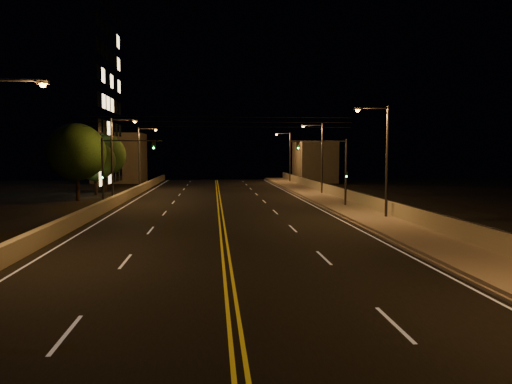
{
  "coord_description": "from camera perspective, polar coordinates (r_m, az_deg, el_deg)",
  "views": [
    {
      "loc": [
        -0.56,
        -11.84,
        4.83
      ],
      "look_at": [
        2.0,
        18.0,
        2.5
      ],
      "focal_mm": 35.0,
      "sensor_mm": 36.0,
      "label": 1
    }
  ],
  "objects": [
    {
      "name": "tree_1",
      "position": [
        60.53,
        -17.88,
        3.36
      ],
      "size": [
        4.58,
        4.58,
        6.21
      ],
      "color": "black",
      "rests_on": "ground"
    },
    {
      "name": "distant_building_right",
      "position": [
        85.04,
        6.68,
        3.45
      ],
      "size": [
        6.0,
        10.0,
        6.8
      ],
      "primitive_type": "cube",
      "color": "#6C655B",
      "rests_on": "ground"
    },
    {
      "name": "streetlight_4",
      "position": [
        24.74,
        -27.14,
        3.83
      ],
      "size": [
        2.55,
        0.28,
        8.17
      ],
      "color": "#2D2D33",
      "rests_on": "ground"
    },
    {
      "name": "building_tower",
      "position": [
        67.19,
        -26.6,
        10.29
      ],
      "size": [
        24.0,
        15.0,
        25.58
      ],
      "color": "#6C655B",
      "rests_on": "ground"
    },
    {
      "name": "tree_0",
      "position": [
        53.52,
        -19.81,
        4.31
      ],
      "size": [
        5.8,
        5.8,
        7.86
      ],
      "color": "black",
      "rests_on": "ground"
    },
    {
      "name": "jersey_barrier",
      "position": [
        33.37,
        -20.52,
        -3.34
      ],
      "size": [
        0.45,
        120.0,
        0.95
      ],
      "primitive_type": "cube",
      "color": "#A8A38C",
      "rests_on": "ground"
    },
    {
      "name": "tree_2",
      "position": [
        65.81,
        -16.94,
        4.02
      ],
      "size": [
        5.35,
        5.35,
        7.25
      ],
      "color": "black",
      "rests_on": "ground"
    },
    {
      "name": "overhead_wires",
      "position": [
        41.42,
        -4.16,
        7.99
      ],
      "size": [
        22.0,
        0.03,
        0.83
      ],
      "color": "black"
    },
    {
      "name": "ground",
      "position": [
        12.8,
        -2.13,
        -17.71
      ],
      "size": [
        160.0,
        160.0,
        0.0
      ],
      "primitive_type": "plane",
      "color": "black",
      "rests_on": "ground"
    },
    {
      "name": "traffic_signal_left",
      "position": [
        43.55,
        -15.83,
        2.99
      ],
      "size": [
        5.11,
        0.31,
        6.08
      ],
      "color": "#2D2D33",
      "rests_on": "ground"
    },
    {
      "name": "sidewalk",
      "position": [
        34.13,
        14.62,
        -3.58
      ],
      "size": [
        3.6,
        120.0,
        0.3
      ],
      "primitive_type": "cube",
      "color": "gray",
      "rests_on": "ground"
    },
    {
      "name": "streetlight_6",
      "position": [
        66.73,
        -12.98,
        4.28
      ],
      "size": [
        2.55,
        0.28,
        8.17
      ],
      "color": "#2D2D33",
      "rests_on": "ground"
    },
    {
      "name": "streetlight_1",
      "position": [
        36.7,
        14.31,
        4.22
      ],
      "size": [
        2.55,
        0.28,
        8.17
      ],
      "color": "#2D2D33",
      "rests_on": "ground"
    },
    {
      "name": "streetlight_5",
      "position": [
        49.55,
        -15.81,
        4.21
      ],
      "size": [
        2.55,
        0.28,
        8.17
      ],
      "color": "#2D2D33",
      "rests_on": "ground"
    },
    {
      "name": "distant_building_left",
      "position": [
        85.59,
        -15.33,
        3.76
      ],
      "size": [
        8.0,
        8.0,
        8.1
      ],
      "primitive_type": "cube",
      "color": "#6C655B",
      "rests_on": "ground"
    },
    {
      "name": "curb",
      "position": [
        33.56,
        11.6,
        -3.79
      ],
      "size": [
        0.14,
        120.0,
        0.15
      ],
      "primitive_type": "cube",
      "color": "gray",
      "rests_on": "ground"
    },
    {
      "name": "lane_markings",
      "position": [
        32.13,
        -3.86,
        -4.17
      ],
      "size": [
        17.32,
        116.0,
        0.0
      ],
      "color": "silver",
      "rests_on": "road"
    },
    {
      "name": "parapet_wall",
      "position": [
        34.63,
        17.22,
        -2.44
      ],
      "size": [
        0.3,
        120.0,
        1.0
      ],
      "primitive_type": "cube",
      "color": "#A8A38C",
      "rests_on": "sidewalk"
    },
    {
      "name": "streetlight_3",
      "position": [
        80.65,
        3.7,
        4.39
      ],
      "size": [
        2.55,
        0.28,
        8.17
      ],
      "color": "#2D2D33",
      "rests_on": "ground"
    },
    {
      "name": "parapet_rail",
      "position": [
        34.57,
        17.24,
        -1.56
      ],
      "size": [
        0.06,
        120.0,
        0.06
      ],
      "primitive_type": "cylinder",
      "rotation": [
        1.57,
        0.0,
        0.0
      ],
      "color": "black",
      "rests_on": "parapet_wall"
    },
    {
      "name": "traffic_signal_right",
      "position": [
        44.05,
        8.98,
        3.12
      ],
      "size": [
        5.11,
        0.31,
        6.08
      ],
      "color": "#2D2D33",
      "rests_on": "ground"
    },
    {
      "name": "road",
      "position": [
        32.21,
        -3.86,
        -4.17
      ],
      "size": [
        18.0,
        120.0,
        0.02
      ],
      "primitive_type": "cube",
      "color": "black",
      "rests_on": "ground"
    },
    {
      "name": "streetlight_2",
      "position": [
        57.24,
        7.27,
        4.35
      ],
      "size": [
        2.55,
        0.28,
        8.17
      ],
      "color": "#2D2D33",
      "rests_on": "ground"
    }
  ]
}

